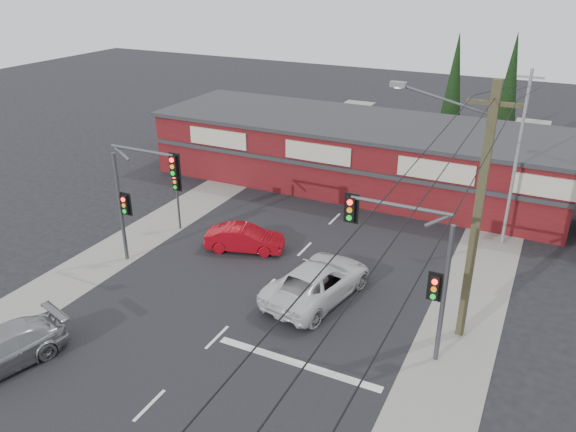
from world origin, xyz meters
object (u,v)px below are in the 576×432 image
at_px(white_suv, 318,281).
at_px(red_sedan, 245,238).
at_px(shop_building, 356,152).
at_px(utility_pole, 474,209).

bearing_deg(white_suv, red_sedan, -14.99).
distance_m(white_suv, red_sedan, 5.63).
bearing_deg(red_sedan, white_suv, -132.35).
xyz_separation_m(white_suv, red_sedan, (-5.08, 2.42, -0.15)).
distance_m(shop_building, utility_pole, 17.15).
height_order(white_suv, shop_building, shop_building).
height_order(white_suv, red_sedan, white_suv).
bearing_deg(white_suv, utility_pole, -169.40).
distance_m(red_sedan, utility_pole, 12.29).
relative_size(shop_building, utility_pole, 2.73).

